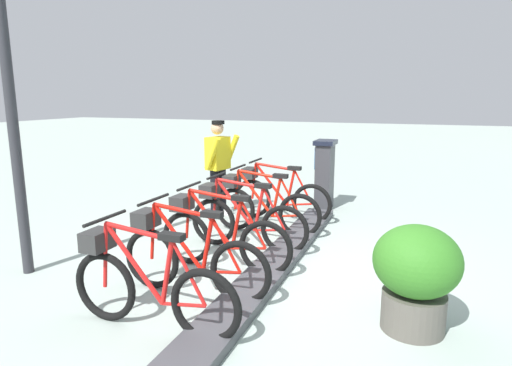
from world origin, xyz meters
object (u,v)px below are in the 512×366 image
bike_docked_5 (145,285)px  planter_bush (416,273)px  bike_docked_4 (188,256)px  lamp_post (3,38)px  bike_docked_1 (262,206)px  payment_kiosk (324,173)px  bike_docked_0 (277,195)px  worker_near_rack (218,164)px  bike_docked_2 (243,219)px  bike_docked_3 (219,235)px

bike_docked_5 → planter_bush: bike_docked_5 is taller
bike_docked_4 → planter_bush: size_ratio=1.77×
bike_docked_4 → lamp_post: lamp_post is taller
bike_docked_4 → bike_docked_1: bearing=-90.0°
payment_kiosk → bike_docked_0: bearing=61.8°
lamp_post → bike_docked_5: bearing=164.1°
bike_docked_5 → worker_near_rack: 3.91m
payment_kiosk → bike_docked_2: (0.57, 2.58, -0.24)m
payment_kiosk → lamp_post: size_ratio=0.31×
bike_docked_0 → bike_docked_5: 3.78m
bike_docked_1 → bike_docked_3: (0.00, 1.51, 0.00)m
worker_near_rack → bike_docked_2: bearing=126.0°
bike_docked_0 → worker_near_rack: 1.17m
bike_docked_1 → bike_docked_4: same height
bike_docked_5 → worker_near_rack: size_ratio=1.04×
bike_docked_4 → worker_near_rack: size_ratio=1.04×
bike_docked_1 → bike_docked_5: same height
bike_docked_2 → bike_docked_4: (0.00, 1.51, 0.00)m
payment_kiosk → bike_docked_3: bearing=80.3°
bike_docked_1 → bike_docked_4: bearing=90.0°
lamp_post → planter_bush: 4.84m
worker_near_rack → bike_docked_1: bearing=146.2°
bike_docked_0 → worker_near_rack: bearing=2.2°
bike_docked_2 → bike_docked_4: 1.51m
bike_docked_1 → bike_docked_5: 3.02m
bike_docked_0 → worker_near_rack: worker_near_rack is taller
bike_docked_5 → lamp_post: 3.13m
bike_docked_1 → bike_docked_4: 2.27m
bike_docked_5 → lamp_post: bearing=-15.9°
planter_bush → bike_docked_4: bearing=2.5°
bike_docked_0 → bike_docked_3: size_ratio=1.00×
payment_kiosk → bike_docked_5: payment_kiosk is taller
bike_docked_2 → planter_bush: bearing=147.7°
bike_docked_1 → lamp_post: size_ratio=0.42×
worker_near_rack → payment_kiosk: bearing=-146.0°
bike_docked_2 → bike_docked_3: 0.76m
bike_docked_2 → bike_docked_5: 2.27m
bike_docked_3 → planter_bush: size_ratio=1.77×
bike_docked_5 → worker_near_rack: bearing=-74.1°
planter_bush → payment_kiosk: bearing=-67.3°
bike_docked_3 → planter_bush: bearing=163.6°
bike_docked_3 → bike_docked_5: 1.51m
bike_docked_1 → worker_near_rack: bearing=-33.8°
bike_docked_5 → planter_bush: size_ratio=1.77×
bike_docked_4 → worker_near_rack: 3.20m
bike_docked_2 → bike_docked_4: bearing=90.0°
bike_docked_2 → lamp_post: bearing=38.7°
bike_docked_2 → worker_near_rack: size_ratio=1.04×
payment_kiosk → bike_docked_3: size_ratio=0.74×
payment_kiosk → planter_bush: size_ratio=1.32×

